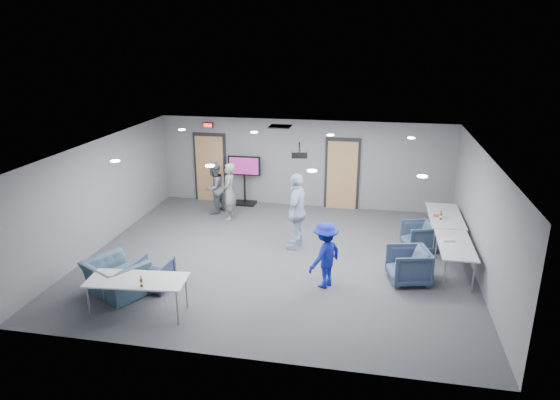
% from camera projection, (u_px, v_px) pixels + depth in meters
% --- Properties ---
extents(floor, '(9.00, 9.00, 0.00)m').
position_uv_depth(floor, '(278.00, 258.00, 12.03)').
color(floor, '#3E4247').
rests_on(floor, ground).
extents(ceiling, '(9.00, 9.00, 0.00)m').
position_uv_depth(ceiling, '(278.00, 148.00, 11.18)').
color(ceiling, silver).
rests_on(ceiling, wall_back).
extents(wall_back, '(9.00, 0.02, 2.70)m').
position_uv_depth(wall_back, '(303.00, 164.00, 15.33)').
color(wall_back, slate).
rests_on(wall_back, floor).
extents(wall_front, '(9.00, 0.02, 2.70)m').
position_uv_depth(wall_front, '(229.00, 285.00, 7.87)').
color(wall_front, slate).
rests_on(wall_front, floor).
extents(wall_left, '(0.02, 8.00, 2.70)m').
position_uv_depth(wall_left, '(101.00, 194.00, 12.42)').
color(wall_left, slate).
rests_on(wall_left, floor).
extents(wall_right, '(0.02, 8.00, 2.70)m').
position_uv_depth(wall_right, '(482.00, 217.00, 10.79)').
color(wall_right, slate).
rests_on(wall_right, floor).
extents(door_left, '(1.06, 0.17, 2.24)m').
position_uv_depth(door_left, '(210.00, 168.00, 15.92)').
color(door_left, black).
rests_on(door_left, wall_back).
extents(door_right, '(1.06, 0.17, 2.24)m').
position_uv_depth(door_right, '(342.00, 175.00, 15.16)').
color(door_right, black).
rests_on(door_right, wall_back).
extents(exit_sign, '(0.32, 0.08, 0.16)m').
position_uv_depth(exit_sign, '(208.00, 125.00, 15.47)').
color(exit_sign, black).
rests_on(exit_sign, wall_back).
extents(hvac_diffuser, '(0.60, 0.60, 0.03)m').
position_uv_depth(hvac_diffuser, '(280.00, 126.00, 13.89)').
color(hvac_diffuser, black).
rests_on(hvac_diffuser, ceiling).
extents(downlights, '(6.18, 3.78, 0.02)m').
position_uv_depth(downlights, '(278.00, 148.00, 11.19)').
color(downlights, white).
rests_on(downlights, ceiling).
extents(person_a, '(0.50, 0.67, 1.66)m').
position_uv_depth(person_a, '(229.00, 192.00, 14.31)').
color(person_a, gray).
rests_on(person_a, floor).
extents(person_b, '(0.80, 0.91, 1.56)m').
position_uv_depth(person_b, '(214.00, 188.00, 14.84)').
color(person_b, slate).
rests_on(person_b, floor).
extents(person_c, '(0.61, 1.18, 1.93)m').
position_uv_depth(person_c, '(297.00, 211.00, 12.33)').
color(person_c, '#AFC6E1').
rests_on(person_c, floor).
extents(person_d, '(0.95, 1.07, 1.44)m').
position_uv_depth(person_d, '(325.00, 255.00, 10.44)').
color(person_d, '#18239F').
rests_on(person_d, floor).
extents(chair_right_a, '(0.95, 0.94, 0.70)m').
position_uv_depth(chair_right_a, '(419.00, 236.00, 12.39)').
color(chair_right_a, '#36465D').
rests_on(chair_right_a, floor).
extents(chair_right_b, '(1.01, 0.99, 0.77)m').
position_uv_depth(chair_right_b, '(408.00, 265.00, 10.74)').
color(chair_right_b, '#384661').
rests_on(chair_right_b, floor).
extents(chair_front_a, '(0.75, 0.77, 0.66)m').
position_uv_depth(chair_front_a, '(154.00, 274.00, 10.47)').
color(chair_front_a, '#374060').
rests_on(chair_front_a, floor).
extents(chair_front_b, '(1.48, 1.42, 0.74)m').
position_uv_depth(chair_front_b, '(116.00, 278.00, 10.20)').
color(chair_front_b, '#3D566A').
rests_on(chair_front_b, floor).
extents(table_right_a, '(0.81, 1.96, 0.73)m').
position_uv_depth(table_right_a, '(445.00, 217.00, 12.75)').
color(table_right_a, '#B8BBBD').
rests_on(table_right_a, floor).
extents(table_right_b, '(0.74, 1.77, 0.73)m').
position_uv_depth(table_right_b, '(455.00, 246.00, 10.98)').
color(table_right_b, '#B8BBBD').
rests_on(table_right_b, floor).
extents(table_front_left, '(1.92, 0.95, 0.73)m').
position_uv_depth(table_front_left, '(137.00, 281.00, 9.40)').
color(table_front_left, '#B8BBBD').
rests_on(table_front_left, floor).
extents(bottle_front, '(0.06, 0.06, 0.22)m').
position_uv_depth(bottle_front, '(141.00, 283.00, 9.08)').
color(bottle_front, '#5B2F0F').
rests_on(bottle_front, table_front_left).
extents(bottle_right, '(0.06, 0.06, 0.24)m').
position_uv_depth(bottle_right, '(441.00, 216.00, 12.40)').
color(bottle_right, '#5B2F0F').
rests_on(bottle_right, table_right_a).
extents(snack_box, '(0.20, 0.14, 0.04)m').
position_uv_depth(snack_box, '(438.00, 216.00, 12.63)').
color(snack_box, red).
rests_on(snack_box, table_right_a).
extents(wrapper, '(0.25, 0.20, 0.05)m').
position_uv_depth(wrapper, '(447.00, 240.00, 11.13)').
color(wrapper, silver).
rests_on(wrapper, table_right_b).
extents(tv_stand, '(1.02, 0.48, 1.56)m').
position_uv_depth(tv_stand, '(244.00, 177.00, 15.57)').
color(tv_stand, black).
rests_on(tv_stand, floor).
extents(projector, '(0.42, 0.39, 0.37)m').
position_uv_depth(projector, '(299.00, 154.00, 11.91)').
color(projector, black).
rests_on(projector, ceiling).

